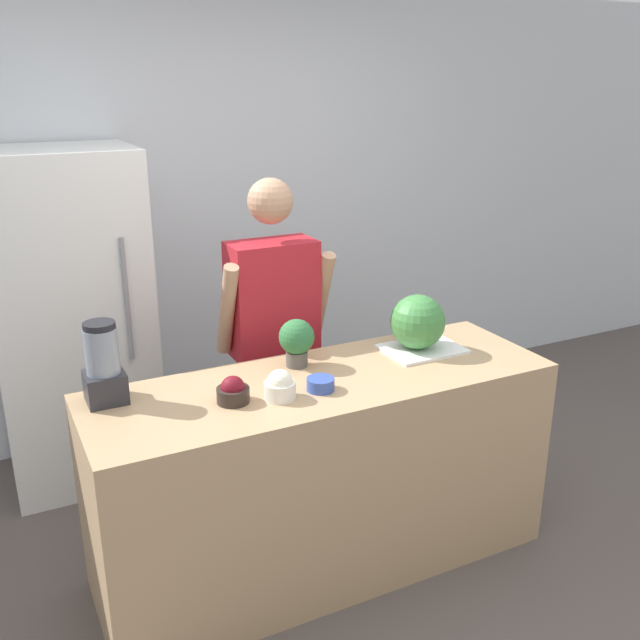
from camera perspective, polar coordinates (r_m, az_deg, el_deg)
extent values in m
plane|color=#564C47|center=(3.22, 3.05, -21.73)|extent=(14.00, 14.00, 0.00)
cube|color=silver|center=(4.34, -9.73, 8.13)|extent=(8.00, 0.06, 2.60)
cube|color=tan|center=(3.19, 0.27, -12.18)|extent=(1.98, 0.65, 0.90)
cube|color=white|center=(3.93, -19.26, -0.08)|extent=(0.77, 0.63, 1.77)
cylinder|color=gray|center=(3.60, -15.20, 1.58)|extent=(0.02, 0.02, 0.62)
cube|color=#4C608C|center=(3.72, -3.59, -8.30)|extent=(0.32, 0.18, 0.80)
cube|color=#B21E28|center=(3.46, -3.82, 1.74)|extent=(0.42, 0.22, 0.56)
sphere|color=tan|center=(3.35, -4.00, 9.47)|extent=(0.22, 0.22, 0.22)
cylinder|color=tan|center=(3.34, -7.42, 0.82)|extent=(0.07, 0.23, 0.47)
cylinder|color=tan|center=(3.52, 0.11, 1.95)|extent=(0.07, 0.23, 0.47)
cube|color=white|center=(3.31, 8.17, -2.31)|extent=(0.35, 0.27, 0.01)
sphere|color=#3D7F3D|center=(3.26, 7.83, -0.15)|extent=(0.25, 0.25, 0.25)
cylinder|color=#2D231E|center=(2.79, -6.97, -5.97)|extent=(0.13, 0.13, 0.06)
sphere|color=maroon|center=(2.77, -6.99, -5.41)|extent=(0.10, 0.10, 0.10)
cylinder|color=white|center=(2.80, -3.22, -5.64)|extent=(0.13, 0.13, 0.07)
sphere|color=white|center=(2.78, -3.23, -5.00)|extent=(0.10, 0.10, 0.10)
cylinder|color=#334C9E|center=(2.87, 0.05, -5.15)|extent=(0.11, 0.11, 0.05)
cube|color=#28282D|center=(2.88, -16.78, -5.16)|extent=(0.15, 0.15, 0.12)
cylinder|color=gray|center=(2.82, -17.07, -2.38)|extent=(0.13, 0.13, 0.18)
cylinder|color=black|center=(2.79, -17.27, -0.42)|extent=(0.12, 0.12, 0.02)
cylinder|color=#514C47|center=(3.10, -1.86, -3.09)|extent=(0.09, 0.09, 0.07)
sphere|color=#2D6B38|center=(3.06, -1.88, -1.35)|extent=(0.15, 0.15, 0.15)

